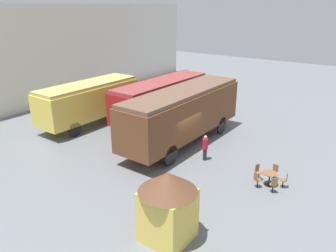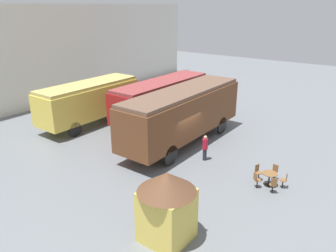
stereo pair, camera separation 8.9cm
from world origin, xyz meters
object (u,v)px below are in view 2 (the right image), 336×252
Objects in this scene: cafe_table_near at (269,176)px; ticket_kiosk at (167,203)px; passenger_coach_vintage at (89,100)px; cafe_chair_0 at (285,179)px; streamlined_locomotive at (168,95)px; visitor_person at (205,147)px; passenger_coach_wooden at (183,112)px.

ticket_kiosk is at bearing 164.55° from cafe_table_near.
passenger_coach_vintage reaches higher than cafe_chair_0.
cafe_chair_0 is (-5.06, -11.25, -1.57)m from streamlined_locomotive.
cafe_chair_0 is at bearing -92.40° from passenger_coach_vintage.
cafe_chair_0 is (-0.66, -15.62, -1.45)m from passenger_coach_vintage.
visitor_person reaches higher than cafe_table_near.
passenger_coach_wooden is (-3.30, -3.71, 0.17)m from streamlined_locomotive.
passenger_coach_vintage is 10.86× the size of cafe_table_near.
passenger_coach_wooden is at bearing -30.55° from cafe_chair_0.
passenger_coach_wooden reaches higher than ticket_kiosk.
visitor_person is (-1.40, -2.58, -1.38)m from passenger_coach_wooden.
visitor_person is 7.55m from ticket_kiosk.
streamlined_locomotive is at bearing 53.24° from visitor_person.
streamlined_locomotive is at bearing 36.49° from ticket_kiosk.
passenger_coach_vintage is 15.04m from ticket_kiosk.
visitor_person is at bearing -118.40° from passenger_coach_wooden.
passenger_coach_wooden is 12.13× the size of cafe_chair_0.
passenger_coach_vintage is 8.16m from passenger_coach_wooden.
passenger_coach_wooden is at bearing 73.74° from cafe_table_near.
cafe_chair_0 is (0.23, -0.73, -0.04)m from cafe_table_near.
passenger_coach_wooden is 6.60× the size of visitor_person.
streamlined_locomotive is 13.19× the size of cafe_chair_0.
passenger_coach_vintage is 5.28× the size of visitor_person.
cafe_chair_0 is 0.29× the size of ticket_kiosk.
passenger_coach_vintage is 2.81× the size of ticket_kiosk.
cafe_table_near is at bearing -97.98° from visitor_person.
cafe_table_near is at bearing -116.68° from streamlined_locomotive.
streamlined_locomotive reaches higher than cafe_table_near.
passenger_coach_vintage is 0.74× the size of streamlined_locomotive.
cafe_table_near is (-0.88, -14.90, -1.42)m from passenger_coach_vintage.
passenger_coach_vintage is at bearing 86.61° from cafe_table_near.
cafe_table_near is 0.26× the size of ticket_kiosk.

